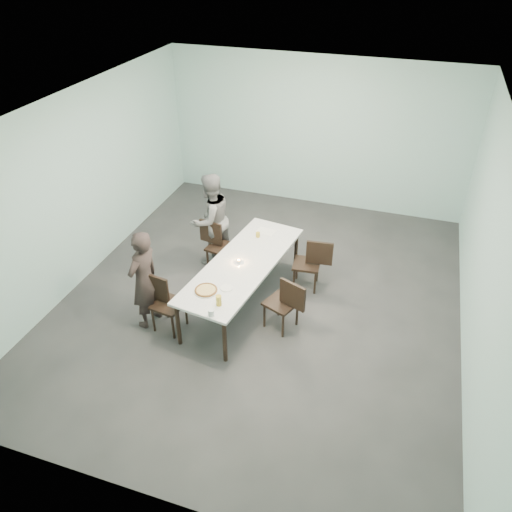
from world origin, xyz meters
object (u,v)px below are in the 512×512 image
(chair_far_left, at_px, (217,242))
(amber_tumbler, at_px, (258,235))
(chair_near_left, at_px, (163,299))
(beer_glass, at_px, (219,300))
(water_tumbler, at_px, (211,313))
(tealight, at_px, (239,261))
(side_plate, at_px, (227,288))
(diner_near, at_px, (144,280))
(diner_far, at_px, (211,219))
(chair_near_right, at_px, (286,301))
(pizza, at_px, (206,290))
(table, at_px, (243,266))
(chair_far_right, at_px, (312,261))

(chair_far_left, xyz_separation_m, amber_tumbler, (0.72, 0.01, 0.29))
(chair_near_left, height_order, beer_glass, beer_glass)
(water_tumbler, distance_m, tealight, 1.25)
(chair_far_left, bearing_deg, side_plate, -52.05)
(diner_near, relative_size, diner_far, 0.95)
(chair_near_right, bearing_deg, pizza, 44.69)
(chair_near_left, distance_m, chair_near_right, 1.75)
(table, height_order, pizza, pizza)
(side_plate, height_order, water_tumbler, water_tumbler)
(chair_near_right, height_order, diner_far, diner_far)
(diner_far, bearing_deg, tealight, 70.07)
(diner_far, distance_m, beer_glass, 2.19)
(water_tumbler, bearing_deg, table, 90.75)
(chair_far_left, relative_size, beer_glass, 5.80)
(table, xyz_separation_m, pizza, (-0.25, -0.81, 0.08))
(table, distance_m, pizza, 0.85)
(chair_far_right, bearing_deg, side_plate, 50.64)
(diner_far, xyz_separation_m, side_plate, (0.91, -1.61, -0.06))
(beer_glass, relative_size, amber_tumbler, 1.88)
(pizza, distance_m, side_plate, 0.29)
(chair_far_left, xyz_separation_m, tealight, (0.68, -0.78, 0.27))
(chair_near_left, xyz_separation_m, beer_glass, (0.93, -0.15, 0.32))
(diner_near, xyz_separation_m, amber_tumbler, (1.16, 1.64, 0.02))
(pizza, distance_m, tealight, 0.82)
(chair_far_left, relative_size, amber_tumbler, 10.88)
(chair_far_left, height_order, amber_tumbler, chair_far_left)
(chair_near_right, distance_m, chair_far_right, 1.11)
(chair_near_right, bearing_deg, diner_far, -16.33)
(chair_near_right, bearing_deg, side_plate, 41.55)
(table, bearing_deg, side_plate, -90.23)
(table, height_order, tealight, tealight)
(diner_far, distance_m, water_tumbler, 2.40)
(chair_near_left, distance_m, chair_far_right, 2.41)
(amber_tumbler, bearing_deg, pizza, -98.39)
(chair_near_right, distance_m, pizza, 1.15)
(chair_far_left, relative_size, tealight, 15.54)
(chair_far_right, distance_m, water_tumbler, 2.19)
(chair_far_left, distance_m, side_plate, 1.62)
(table, bearing_deg, diner_near, -143.46)
(water_tumbler, distance_m, amber_tumbler, 2.03)
(beer_glass, bearing_deg, table, 91.78)
(chair_far_right, xyz_separation_m, diner_near, (-2.07, -1.59, 0.27))
(amber_tumbler, bearing_deg, diner_near, -125.18)
(side_plate, bearing_deg, amber_tumbler, 90.39)
(chair_far_left, relative_size, chair_far_right, 1.00)
(tealight, xyz_separation_m, amber_tumbler, (0.04, 0.78, 0.02))
(table, bearing_deg, amber_tumbler, 90.92)
(side_plate, bearing_deg, diner_near, -169.84)
(chair_near_left, relative_size, pizza, 2.56)
(diner_near, height_order, diner_far, diner_far)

